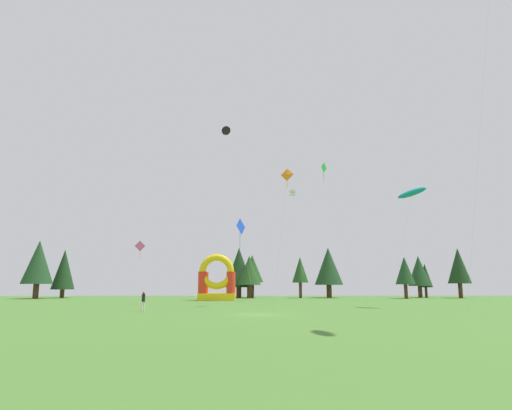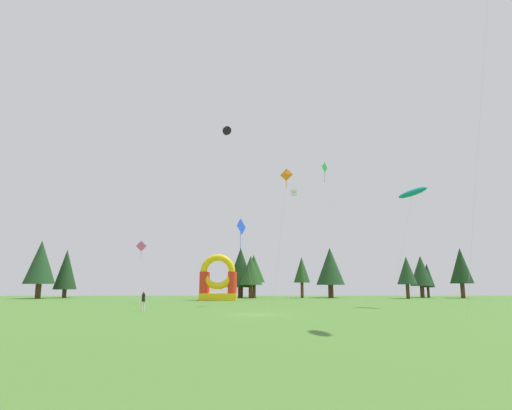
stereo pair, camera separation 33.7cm
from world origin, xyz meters
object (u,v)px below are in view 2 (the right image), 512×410
at_px(kite_orange_diamond, 286,176).
at_px(inflatable_red_slide, 218,284).
at_px(kite_pink_diamond, 141,247).
at_px(kite_black_delta, 228,132).
at_px(kite_white_box, 294,193).
at_px(kite_green_diamond, 324,169).
at_px(kite_teal_parafoil, 413,193).
at_px(person_left_edge, 143,299).
at_px(kite_blue_diamond, 240,228).

bearing_deg(kite_orange_diamond, inflatable_red_slide, 103.63).
xyz_separation_m(kite_pink_diamond, kite_orange_diamond, (18.79, -27.88, 3.66)).
bearing_deg(kite_black_delta, kite_white_box, 44.01).
bearing_deg(kite_green_diamond, kite_pink_diamond, 160.75).
bearing_deg(kite_pink_diamond, kite_white_box, 14.51).
bearing_deg(kite_teal_parafoil, kite_green_diamond, 142.33).
distance_m(kite_teal_parafoil, person_left_edge, 31.15).
xyz_separation_m(kite_white_box, inflatable_red_slide, (-11.93, -0.72, -14.44)).
height_order(kite_blue_diamond, kite_teal_parafoil, kite_teal_parafoil).
height_order(kite_blue_diamond, kite_pink_diamond, kite_blue_diamond).
xyz_separation_m(kite_pink_diamond, kite_teal_parafoil, (34.03, -15.60, 4.83)).
relative_size(person_left_edge, inflatable_red_slide, 0.26).
xyz_separation_m(kite_pink_diamond, person_left_edge, (5.98, -22.77, -6.69)).
distance_m(kite_orange_diamond, person_left_edge, 17.24).
height_order(kite_teal_parafoil, kite_white_box, kite_white_box).
bearing_deg(kite_black_delta, kite_green_diamond, -20.92).
bearing_deg(kite_blue_diamond, inflatable_red_slide, 101.61).
relative_size(kite_pink_diamond, kite_green_diamond, 0.47).
relative_size(kite_blue_diamond, kite_green_diamond, 0.54).
xyz_separation_m(kite_pink_diamond, inflatable_red_slide, (10.78, 5.16, -5.22)).
relative_size(kite_green_diamond, kite_white_box, 1.01).
distance_m(kite_pink_diamond, person_left_edge, 24.47).
height_order(kite_green_diamond, kite_teal_parafoil, kite_green_diamond).
relative_size(kite_blue_diamond, kite_pink_diamond, 1.15).
relative_size(kite_green_diamond, kite_orange_diamond, 1.48).
xyz_separation_m(kite_orange_diamond, inflatable_red_slide, (-8.01, 33.04, -8.89)).
xyz_separation_m(kite_orange_diamond, person_left_edge, (-12.80, 5.11, -10.35)).
relative_size(kite_blue_diamond, kite_black_delta, 0.39).
relative_size(kite_pink_diamond, kite_teal_parafoil, 0.62).
distance_m(kite_black_delta, inflatable_red_slide, 23.20).
relative_size(kite_black_delta, person_left_edge, 13.54).
bearing_deg(kite_blue_diamond, kite_orange_diamond, -73.94).
xyz_separation_m(kite_teal_parafoil, kite_black_delta, (-21.49, 11.64, 11.20)).
distance_m(kite_pink_diamond, kite_white_box, 25.20).
xyz_separation_m(kite_teal_parafoil, kite_orange_diamond, (-15.24, -12.28, -1.17)).
relative_size(kite_green_diamond, kite_black_delta, 0.72).
xyz_separation_m(kite_blue_diamond, inflatable_red_slide, (-3.74, 18.21, -6.35)).
distance_m(kite_blue_diamond, inflatable_red_slide, 19.65).
bearing_deg(kite_white_box, person_left_edge, -120.28).
height_order(kite_pink_diamond, kite_teal_parafoil, kite_teal_parafoil).
xyz_separation_m(kite_teal_parafoil, kite_white_box, (-11.32, 21.47, 4.39)).
bearing_deg(inflatable_red_slide, person_left_edge, -99.74).
relative_size(kite_green_diamond, inflatable_red_slide, 2.54).
height_order(kite_teal_parafoil, kite_black_delta, kite_black_delta).
bearing_deg(person_left_edge, kite_green_diamond, -175.27).
distance_m(kite_orange_diamond, kite_white_box, 34.43).
relative_size(kite_orange_diamond, inflatable_red_slide, 1.71).
distance_m(kite_blue_diamond, kite_green_diamond, 14.12).
bearing_deg(kite_white_box, inflatable_red_slide, -176.57).
distance_m(kite_green_diamond, kite_teal_parafoil, 11.95).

